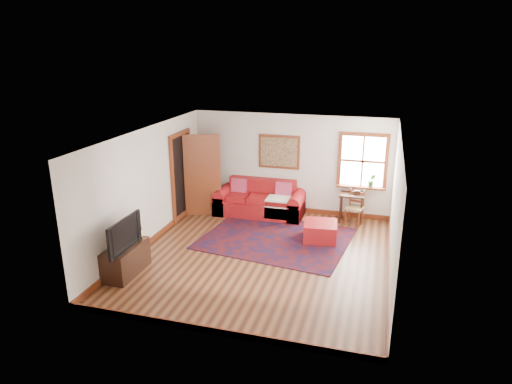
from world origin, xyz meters
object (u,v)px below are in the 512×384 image
(red_leather_sofa, at_px, (260,203))
(red_ottoman, at_px, (320,231))
(side_table, at_px, (352,199))
(ladder_back_chair, at_px, (355,206))
(media_cabinet, at_px, (126,260))

(red_leather_sofa, xyz_separation_m, red_ottoman, (1.70, -1.19, -0.08))
(side_table, height_order, ladder_back_chair, ladder_back_chair)
(ladder_back_chair, xyz_separation_m, media_cabinet, (-3.92, -3.70, -0.16))
(red_ottoman, relative_size, side_table, 1.00)
(ladder_back_chair, bearing_deg, red_leather_sofa, 179.44)
(red_leather_sofa, distance_m, side_table, 2.28)
(red_ottoman, xyz_separation_m, side_table, (0.55, 1.29, 0.38))
(red_leather_sofa, distance_m, media_cabinet, 4.04)
(ladder_back_chair, height_order, media_cabinet, ladder_back_chair)
(red_leather_sofa, distance_m, ladder_back_chair, 2.36)
(media_cabinet, bearing_deg, side_table, 44.94)
(side_table, bearing_deg, media_cabinet, -135.06)
(ladder_back_chair, bearing_deg, red_ottoman, -119.10)
(side_table, bearing_deg, red_leather_sofa, -177.54)
(red_leather_sofa, bearing_deg, ladder_back_chair, -0.56)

